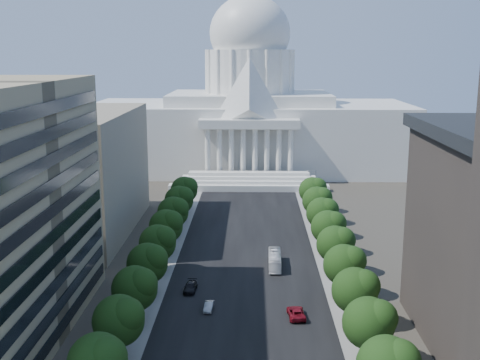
# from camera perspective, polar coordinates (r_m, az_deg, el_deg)

# --- Properties ---
(road_asphalt) EXTENTS (30.00, 260.00, 0.01)m
(road_asphalt) POSITION_cam_1_polar(r_m,az_deg,el_deg) (141.30, 0.65, -6.16)
(road_asphalt) COLOR black
(road_asphalt) RESTS_ON ground
(sidewalk_left) EXTENTS (8.00, 260.00, 0.02)m
(sidewalk_left) POSITION_cam_1_polar(r_m,az_deg,el_deg) (142.75, -7.04, -6.06)
(sidewalk_left) COLOR gray
(sidewalk_left) RESTS_ON ground
(sidewalk_right) EXTENTS (8.00, 260.00, 0.02)m
(sidewalk_right) POSITION_cam_1_polar(r_m,az_deg,el_deg) (142.40, 8.37, -6.15)
(sidewalk_right) COLOR gray
(sidewalk_right) RESTS_ON ground
(capitol) EXTENTS (120.00, 56.00, 73.00)m
(capitol) POSITION_cam_1_polar(r_m,az_deg,el_deg) (230.38, 0.92, 6.03)
(capitol) COLOR white
(capitol) RESTS_ON ground
(office_block_left_far) EXTENTS (38.00, 52.00, 30.00)m
(office_block_left_far) POSITION_cam_1_polar(r_m,az_deg,el_deg) (155.19, -17.31, 0.67)
(office_block_left_far) COLOR gray
(office_block_left_far) RESTS_ON ground
(tree_l_c) EXTENTS (7.79, 7.60, 9.97)m
(tree_l_c) POSITION_cam_1_polar(r_m,az_deg,el_deg) (90.48, -11.27, -12.83)
(tree_l_c) COLOR #33261C
(tree_l_c) RESTS_ON ground
(tree_l_d) EXTENTS (7.79, 7.60, 9.97)m
(tree_l_d) POSITION_cam_1_polar(r_m,az_deg,el_deg) (101.25, -9.80, -10.00)
(tree_l_d) COLOR #33261C
(tree_l_d) RESTS_ON ground
(tree_l_e) EXTENTS (7.79, 7.60, 9.97)m
(tree_l_e) POSITION_cam_1_polar(r_m,az_deg,el_deg) (112.27, -8.64, -7.72)
(tree_l_e) COLOR #33261C
(tree_l_e) RESTS_ON ground
(tree_l_f) EXTENTS (7.79, 7.60, 9.97)m
(tree_l_f) POSITION_cam_1_polar(r_m,az_deg,el_deg) (123.47, -7.70, -5.84)
(tree_l_f) COLOR #33261C
(tree_l_f) RESTS_ON ground
(tree_l_g) EXTENTS (7.79, 7.60, 9.97)m
(tree_l_g) POSITION_cam_1_polar(r_m,az_deg,el_deg) (134.81, -6.92, -4.28)
(tree_l_g) COLOR #33261C
(tree_l_g) RESTS_ON ground
(tree_l_h) EXTENTS (7.79, 7.60, 9.97)m
(tree_l_h) POSITION_cam_1_polar(r_m,az_deg,el_deg) (146.25, -6.26, -2.96)
(tree_l_h) COLOR #33261C
(tree_l_h) RESTS_ON ground
(tree_l_i) EXTENTS (7.79, 7.60, 9.97)m
(tree_l_i) POSITION_cam_1_polar(r_m,az_deg,el_deg) (157.78, -5.70, -1.84)
(tree_l_i) COLOR #33261C
(tree_l_i) RESTS_ON ground
(tree_l_j) EXTENTS (7.79, 7.60, 9.97)m
(tree_l_j) POSITION_cam_1_polar(r_m,az_deg,el_deg) (169.37, -5.22, -0.86)
(tree_l_j) COLOR #33261C
(tree_l_j) RESTS_ON ground
(tree_r_c) EXTENTS (7.79, 7.60, 9.97)m
(tree_r_c) POSITION_cam_1_polar(r_m,az_deg,el_deg) (90.08, 12.34, -12.99)
(tree_r_c) COLOR #33261C
(tree_r_c) RESTS_ON ground
(tree_r_d) EXTENTS (7.79, 7.60, 9.97)m
(tree_r_d) POSITION_cam_1_polar(r_m,az_deg,el_deg) (100.90, 11.04, -10.13)
(tree_r_d) COLOR #33261C
(tree_r_d) RESTS_ON ground
(tree_r_e) EXTENTS (7.79, 7.60, 9.97)m
(tree_r_e) POSITION_cam_1_polar(r_m,az_deg,el_deg) (111.95, 10.01, -7.83)
(tree_r_e) COLOR #33261C
(tree_r_e) RESTS_ON ground
(tree_r_f) EXTENTS (7.79, 7.60, 9.97)m
(tree_r_f) POSITION_cam_1_polar(r_m,az_deg,el_deg) (123.18, 9.18, -5.94)
(tree_r_f) COLOR #33261C
(tree_r_f) RESTS_ON ground
(tree_r_g) EXTENTS (7.79, 7.60, 9.97)m
(tree_r_g) POSITION_cam_1_polar(r_m,az_deg,el_deg) (134.54, 8.49, -4.36)
(tree_r_g) COLOR #33261C
(tree_r_g) RESTS_ON ground
(tree_r_h) EXTENTS (7.79, 7.60, 9.97)m
(tree_r_h) POSITION_cam_1_polar(r_m,az_deg,el_deg) (146.01, 7.91, -3.03)
(tree_r_h) COLOR #33261C
(tree_r_h) RESTS_ON ground
(tree_r_i) EXTENTS (7.79, 7.60, 9.97)m
(tree_r_i) POSITION_cam_1_polar(r_m,az_deg,el_deg) (157.55, 7.42, -1.90)
(tree_r_i) COLOR #33261C
(tree_r_i) RESTS_ON ground
(tree_r_j) EXTENTS (7.79, 7.60, 9.97)m
(tree_r_j) POSITION_cam_1_polar(r_m,az_deg,el_deg) (169.16, 6.99, -0.92)
(tree_r_j) COLOR #33261C
(tree_r_j) RESTS_ON ground
(streetlight_b) EXTENTS (2.61, 0.44, 9.00)m
(streetlight_b) POSITION_cam_1_polar(r_m,az_deg,el_deg) (89.95, 13.42, -13.53)
(streetlight_b) COLOR gray
(streetlight_b) RESTS_ON ground
(streetlight_c) EXTENTS (2.61, 0.44, 9.00)m
(streetlight_c) POSITION_cam_1_polar(r_m,az_deg,el_deg) (112.59, 10.78, -8.08)
(streetlight_c) COLOR gray
(streetlight_c) RESTS_ON ground
(streetlight_d) EXTENTS (2.61, 0.44, 9.00)m
(streetlight_d) POSITION_cam_1_polar(r_m,az_deg,el_deg) (136.06, 9.07, -4.47)
(streetlight_d) COLOR gray
(streetlight_d) RESTS_ON ground
(streetlight_e) EXTENTS (2.61, 0.44, 9.00)m
(streetlight_e) POSITION_cam_1_polar(r_m,az_deg,el_deg) (159.99, 7.89, -1.93)
(streetlight_e) COLOR gray
(streetlight_e) RESTS_ON ground
(streetlight_f) EXTENTS (2.61, 0.44, 9.00)m
(streetlight_f) POSITION_cam_1_polar(r_m,az_deg,el_deg) (184.21, 7.01, -0.05)
(streetlight_f) COLOR gray
(streetlight_f) RESTS_ON ground
(car_silver) EXTENTS (1.74, 4.25, 1.37)m
(car_silver) POSITION_cam_1_polar(r_m,az_deg,el_deg) (107.24, -2.97, -11.88)
(car_silver) COLOR #9EA1A5
(car_silver) RESTS_ON ground
(car_red) EXTENTS (3.19, 6.12, 1.65)m
(car_red) POSITION_cam_1_polar(r_m,az_deg,el_deg) (104.80, 5.34, -12.43)
(car_red) COLOR maroon
(car_red) RESTS_ON ground
(car_dark_b) EXTENTS (2.47, 5.48, 1.56)m
(car_dark_b) POSITION_cam_1_polar(r_m,az_deg,el_deg) (115.25, -4.73, -10.10)
(car_dark_b) COLOR black
(car_dark_b) RESTS_ON ground
(city_bus) EXTENTS (2.72, 10.80, 3.00)m
(city_bus) POSITION_cam_1_polar(r_m,az_deg,el_deg) (127.12, 3.31, -7.58)
(city_bus) COLOR white
(city_bus) RESTS_ON ground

